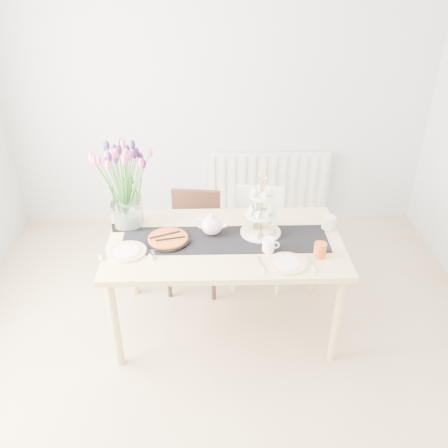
{
  "coord_description": "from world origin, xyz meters",
  "views": [
    {
      "loc": [
        -0.05,
        -2.09,
        2.49
      ],
      "look_at": [
        0.02,
        0.59,
        0.91
      ],
      "focal_mm": 38.0,
      "sensor_mm": 36.0,
      "label": 1
    }
  ],
  "objects_px": {
    "chair_white": "(258,229)",
    "tulip_vase": "(122,175)",
    "chair_brown": "(195,233)",
    "tart_tin": "(168,240)",
    "mug_white": "(268,245)",
    "teapot": "(212,225)",
    "radiator": "(268,182)",
    "plate_right": "(287,263)",
    "mug_orange": "(320,250)",
    "plate_left": "(127,252)",
    "cream_jug": "(329,223)",
    "dining_table": "(225,249)",
    "cake_stand": "(261,219)"
  },
  "relations": [
    {
      "from": "radiator",
      "to": "cream_jug",
      "type": "distance_m",
      "value": 1.48
    },
    {
      "from": "chair_brown",
      "to": "cream_jug",
      "type": "relative_size",
      "value": 8.43
    },
    {
      "from": "cream_jug",
      "to": "plate_left",
      "type": "xyz_separation_m",
      "value": [
        -1.38,
        -0.27,
        -0.04
      ]
    },
    {
      "from": "chair_white",
      "to": "tulip_vase",
      "type": "xyz_separation_m",
      "value": [
        -0.98,
        -0.4,
        0.68
      ]
    },
    {
      "from": "radiator",
      "to": "mug_white",
      "type": "bearing_deg",
      "value": -96.6
    },
    {
      "from": "cream_jug",
      "to": "plate_right",
      "type": "xyz_separation_m",
      "value": [
        -0.35,
        -0.43,
        -0.04
      ]
    },
    {
      "from": "radiator",
      "to": "mug_orange",
      "type": "height_order",
      "value": "mug_orange"
    },
    {
      "from": "plate_right",
      "to": "chair_brown",
      "type": "bearing_deg",
      "value": 125.44
    },
    {
      "from": "radiator",
      "to": "dining_table",
      "type": "height_order",
      "value": "same"
    },
    {
      "from": "chair_white",
      "to": "cake_stand",
      "type": "distance_m",
      "value": 0.68
    },
    {
      "from": "chair_brown",
      "to": "plate_right",
      "type": "height_order",
      "value": "chair_brown"
    },
    {
      "from": "chair_white",
      "to": "cake_stand",
      "type": "relative_size",
      "value": 1.94
    },
    {
      "from": "mug_orange",
      "to": "plate_left",
      "type": "relative_size",
      "value": 0.38
    },
    {
      "from": "plate_right",
      "to": "cream_jug",
      "type": "bearing_deg",
      "value": 50.5
    },
    {
      "from": "radiator",
      "to": "plate_right",
      "type": "distance_m",
      "value": 1.87
    },
    {
      "from": "teapot",
      "to": "plate_left",
      "type": "distance_m",
      "value": 0.6
    },
    {
      "from": "tart_tin",
      "to": "plate_right",
      "type": "bearing_deg",
      "value": -20.09
    },
    {
      "from": "chair_white",
      "to": "mug_white",
      "type": "bearing_deg",
      "value": -83.18
    },
    {
      "from": "radiator",
      "to": "mug_orange",
      "type": "relative_size",
      "value": 12.39
    },
    {
      "from": "tulip_vase",
      "to": "cream_jug",
      "type": "relative_size",
      "value": 7.54
    },
    {
      "from": "chair_white",
      "to": "tulip_vase",
      "type": "distance_m",
      "value": 1.26
    },
    {
      "from": "chair_brown",
      "to": "cake_stand",
      "type": "relative_size",
      "value": 1.93
    },
    {
      "from": "teapot",
      "to": "mug_orange",
      "type": "bearing_deg",
      "value": 1.19
    },
    {
      "from": "tulip_vase",
      "to": "cake_stand",
      "type": "xyz_separation_m",
      "value": [
        0.94,
        -0.14,
        -0.28
      ]
    },
    {
      "from": "radiator",
      "to": "tulip_vase",
      "type": "height_order",
      "value": "tulip_vase"
    },
    {
      "from": "radiator",
      "to": "chair_brown",
      "type": "xyz_separation_m",
      "value": [
        -0.71,
        -0.98,
        0.01
      ]
    },
    {
      "from": "dining_table",
      "to": "mug_orange",
      "type": "height_order",
      "value": "mug_orange"
    },
    {
      "from": "chair_brown",
      "to": "plate_left",
      "type": "height_order",
      "value": "chair_brown"
    },
    {
      "from": "dining_table",
      "to": "mug_orange",
      "type": "bearing_deg",
      "value": -19.13
    },
    {
      "from": "chair_brown",
      "to": "plate_right",
      "type": "relative_size",
      "value": 3.27
    },
    {
      "from": "tart_tin",
      "to": "mug_white",
      "type": "relative_size",
      "value": 3.13
    },
    {
      "from": "chair_brown",
      "to": "plate_right",
      "type": "distance_m",
      "value": 1.1
    },
    {
      "from": "teapot",
      "to": "plate_right",
      "type": "bearing_deg",
      "value": -14.62
    },
    {
      "from": "chair_white",
      "to": "tulip_vase",
      "type": "relative_size",
      "value": 1.12
    },
    {
      "from": "radiator",
      "to": "tart_tin",
      "type": "xyz_separation_m",
      "value": [
        -0.86,
        -1.56,
        0.32
      ]
    },
    {
      "from": "chair_white",
      "to": "tart_tin",
      "type": "distance_m",
      "value": 0.98
    },
    {
      "from": "cake_stand",
      "to": "plate_right",
      "type": "distance_m",
      "value": 0.41
    },
    {
      "from": "teapot",
      "to": "mug_orange",
      "type": "xyz_separation_m",
      "value": [
        0.69,
        -0.28,
        -0.03
      ]
    },
    {
      "from": "teapot",
      "to": "tart_tin",
      "type": "distance_m",
      "value": 0.32
    },
    {
      "from": "chair_white",
      "to": "mug_orange",
      "type": "distance_m",
      "value": 0.95
    },
    {
      "from": "teapot",
      "to": "mug_orange",
      "type": "relative_size",
      "value": 2.45
    },
    {
      "from": "dining_table",
      "to": "cake_stand",
      "type": "distance_m",
      "value": 0.33
    },
    {
      "from": "chair_brown",
      "to": "mug_orange",
      "type": "height_order",
      "value": "mug_orange"
    },
    {
      "from": "chair_brown",
      "to": "tart_tin",
      "type": "relative_size",
      "value": 2.65
    },
    {
      "from": "dining_table",
      "to": "mug_orange",
      "type": "xyz_separation_m",
      "value": [
        0.61,
        -0.21,
        0.12
      ]
    },
    {
      "from": "teapot",
      "to": "cream_jug",
      "type": "relative_size",
      "value": 2.5
    },
    {
      "from": "tart_tin",
      "to": "plate_right",
      "type": "xyz_separation_m",
      "value": [
        0.77,
        -0.28,
        -0.01
      ]
    },
    {
      "from": "radiator",
      "to": "chair_white",
      "type": "height_order",
      "value": "chair_white"
    },
    {
      "from": "chair_white",
      "to": "mug_white",
      "type": "xyz_separation_m",
      "value": [
        -0.01,
        -0.76,
        0.34
      ]
    },
    {
      "from": "chair_brown",
      "to": "radiator",
      "type": "bearing_deg",
      "value": 61.72
    }
  ]
}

